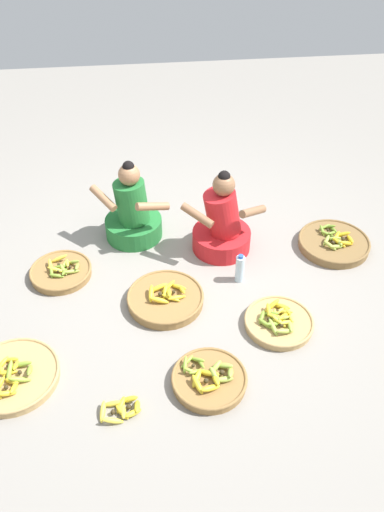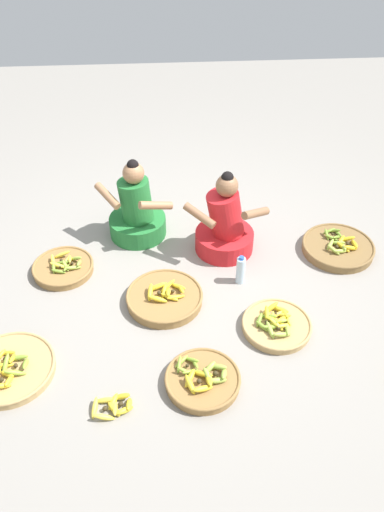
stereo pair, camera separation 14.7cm
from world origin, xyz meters
name	(u,v)px [view 1 (the left image)]	position (x,y,z in m)	size (l,w,h in m)	color
ground_plane	(189,272)	(0.00, 0.00, 0.00)	(10.00, 10.00, 0.00)	gray
vendor_woman_front	(222,225)	(0.32, 0.30, 0.25)	(0.75, 0.52, 0.79)	red
vendor_woman_behind	(133,214)	(-0.45, 0.57, 0.25)	(0.70, 0.55, 0.78)	#237233
banana_basket_front_left	(166,298)	(-0.23, -0.34, 0.05)	(0.62, 0.62, 0.16)	olive
banana_basket_mid_right	(279,322)	(0.61, -0.69, 0.04)	(0.53, 0.53, 0.14)	tan
banana_basket_back_center	(13,376)	(-1.33, -0.96, 0.04)	(0.64, 0.64, 0.14)	tan
banana_basket_back_left	(61,271)	(-1.08, 0.09, 0.04)	(0.52, 0.52, 0.14)	olive
banana_basket_front_center	(334,243)	(1.34, 0.19, 0.05)	(0.64, 0.64, 0.15)	brown
banana_basket_mid_left	(209,379)	(0.01, -1.15, 0.05)	(0.52, 0.52, 0.15)	olive
loose_bananas_near_bicycle	(122,409)	(-0.59, -1.30, 0.03)	(0.29, 0.20, 0.09)	yellow
water_bottle	(240,269)	(0.41, -0.14, 0.13)	(0.08, 0.08, 0.27)	silver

